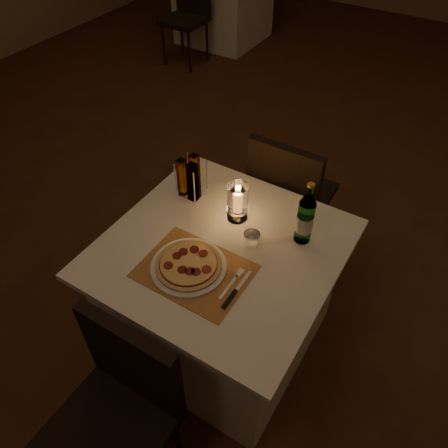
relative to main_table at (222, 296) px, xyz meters
The scene contains 15 objects.
floor 0.72m from the main_table, 95.43° to the left, with size 8.00×10.00×0.02m, color #4C2718.
main_table is the anchor object (origin of this frame).
chair_near 0.74m from the main_table, 90.00° to the right, with size 0.42×0.42×0.90m.
chair_far 0.74m from the main_table, 90.00° to the left, with size 0.42×0.42×0.90m.
placemat 0.41m from the main_table, 96.34° to the right, with size 0.45×0.34×0.00m, color #BC7B41.
plate 0.42m from the main_table, 105.52° to the right, with size 0.32×0.32×0.01m, color white.
pizza 0.44m from the main_table, 105.53° to the right, with size 0.28×0.28×0.02m.
fork 0.43m from the main_table, 45.27° to the right, with size 0.02×0.18×0.00m.
knife 0.46m from the main_table, 49.01° to the right, with size 0.02×0.22×0.01m.
tumbler 0.42m from the main_table, 32.63° to the left, with size 0.07×0.07×0.07m, color white, non-canonical shape.
water_bottle 0.61m from the main_table, 38.64° to the left, with size 0.08×0.08×0.32m.
hurricane_candle 0.52m from the main_table, 99.99° to the left, with size 0.10×0.10×0.19m.
cruet_caddy 0.60m from the main_table, 144.92° to the left, with size 0.12×0.12×0.21m.
neighbor_table_left 4.19m from the main_table, 121.56° to the left, with size 1.00×1.00×0.74m.
neighbor_chair_la 3.60m from the main_table, 127.52° to the left, with size 0.42×0.42×0.90m.
Camera 1 is at (0.75, -1.71, 2.15)m, focal length 35.00 mm.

